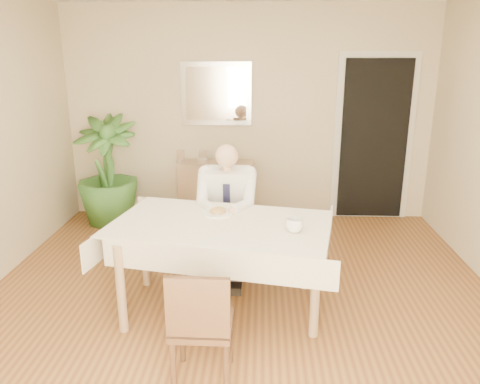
{
  "coord_description": "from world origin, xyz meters",
  "views": [
    {
      "loc": [
        0.17,
        -3.29,
        2.06
      ],
      "look_at": [
        0.0,
        0.35,
        0.95
      ],
      "focal_mm": 35.0,
      "sensor_mm": 36.0,
      "label": 1
    }
  ],
  "objects_px": {
    "seated_man": "(226,206)",
    "sideboard": "(216,190)",
    "chair_near": "(201,323)",
    "chair_far": "(229,213)",
    "dining_table": "(221,233)",
    "potted_palm": "(107,171)",
    "coffee_mug": "(295,225)"
  },
  "relations": [
    {
      "from": "seated_man",
      "to": "sideboard",
      "type": "height_order",
      "value": "seated_man"
    },
    {
      "from": "chair_near",
      "to": "chair_far",
      "type": "bearing_deg",
      "value": 89.21
    },
    {
      "from": "dining_table",
      "to": "potted_palm",
      "type": "height_order",
      "value": "potted_palm"
    },
    {
      "from": "chair_far",
      "to": "chair_near",
      "type": "relative_size",
      "value": 1.15
    },
    {
      "from": "seated_man",
      "to": "sideboard",
      "type": "relative_size",
      "value": 1.35
    },
    {
      "from": "chair_near",
      "to": "coffee_mug",
      "type": "height_order",
      "value": "coffee_mug"
    },
    {
      "from": "dining_table",
      "to": "coffee_mug",
      "type": "height_order",
      "value": "coffee_mug"
    },
    {
      "from": "dining_table",
      "to": "chair_far",
      "type": "relative_size",
      "value": 2.04
    },
    {
      "from": "dining_table",
      "to": "chair_near",
      "type": "distance_m",
      "value": 0.97
    },
    {
      "from": "chair_far",
      "to": "potted_palm",
      "type": "bearing_deg",
      "value": 146.9
    },
    {
      "from": "potted_palm",
      "to": "seated_man",
      "type": "bearing_deg",
      "value": -41.26
    },
    {
      "from": "dining_table",
      "to": "sideboard",
      "type": "relative_size",
      "value": 2.06
    },
    {
      "from": "chair_near",
      "to": "potted_palm",
      "type": "height_order",
      "value": "potted_palm"
    },
    {
      "from": "seated_man",
      "to": "coffee_mug",
      "type": "height_order",
      "value": "seated_man"
    },
    {
      "from": "chair_far",
      "to": "sideboard",
      "type": "xyz_separation_m",
      "value": [
        -0.25,
        1.28,
        -0.16
      ]
    },
    {
      "from": "sideboard",
      "to": "potted_palm",
      "type": "distance_m",
      "value": 1.35
    },
    {
      "from": "chair_far",
      "to": "coffee_mug",
      "type": "distance_m",
      "value": 1.22
    },
    {
      "from": "sideboard",
      "to": "chair_near",
      "type": "bearing_deg",
      "value": -85.16
    },
    {
      "from": "chair_far",
      "to": "potted_palm",
      "type": "height_order",
      "value": "potted_palm"
    },
    {
      "from": "dining_table",
      "to": "chair_near",
      "type": "xyz_separation_m",
      "value": [
        -0.05,
        -0.95,
        -0.22
      ]
    },
    {
      "from": "chair_near",
      "to": "sideboard",
      "type": "distance_m",
      "value": 3.12
    },
    {
      "from": "chair_far",
      "to": "dining_table",
      "type": "bearing_deg",
      "value": -88.55
    },
    {
      "from": "seated_man",
      "to": "coffee_mug",
      "type": "relative_size",
      "value": 9.51
    },
    {
      "from": "chair_far",
      "to": "potted_palm",
      "type": "relative_size",
      "value": 0.7
    },
    {
      "from": "potted_palm",
      "to": "coffee_mug",
      "type": "bearing_deg",
      "value": -44.98
    },
    {
      "from": "sideboard",
      "to": "seated_man",
      "type": "bearing_deg",
      "value": -79.93
    },
    {
      "from": "chair_far",
      "to": "seated_man",
      "type": "height_order",
      "value": "seated_man"
    },
    {
      "from": "chair_near",
      "to": "seated_man",
      "type": "height_order",
      "value": "seated_man"
    },
    {
      "from": "coffee_mug",
      "to": "seated_man",
      "type": "bearing_deg",
      "value": 126.92
    },
    {
      "from": "chair_near",
      "to": "potted_palm",
      "type": "bearing_deg",
      "value": 118.05
    },
    {
      "from": "coffee_mug",
      "to": "sideboard",
      "type": "relative_size",
      "value": 0.14
    },
    {
      "from": "dining_table",
      "to": "sideboard",
      "type": "bearing_deg",
      "value": 107.35
    }
  ]
}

